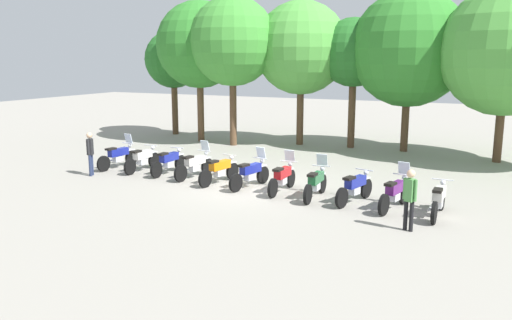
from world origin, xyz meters
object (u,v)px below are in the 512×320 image
(tree_6, at_px, (506,50))
(motorcycle_9, at_px, (395,193))
(motorcycle_7, at_px, (316,183))
(tree_1, at_px, (199,45))
(tree_3, at_px, (301,48))
(tree_5, at_px, (409,49))
(motorcycle_0, at_px, (118,156))
(motorcycle_5, at_px, (250,173))
(motorcycle_10, at_px, (439,199))
(tree_4, at_px, (354,53))
(tree_0, at_px, (173,60))
(motorcycle_2, at_px, (169,161))
(person_1, at_px, (90,150))
(person_0, at_px, (410,195))
(tree_2, at_px, (233,42))
(motorcycle_8, at_px, (355,187))
(motorcycle_1, at_px, (142,159))
(motorcycle_4, at_px, (220,170))
(motorcycle_3, at_px, (195,164))
(motorcycle_6, at_px, (283,177))

(tree_6, bearing_deg, motorcycle_9, -106.04)
(motorcycle_7, xyz_separation_m, tree_1, (-9.57, 8.63, 4.67))
(tree_3, relative_size, tree_5, 0.96)
(motorcycle_0, bearing_deg, motorcycle_5, -89.68)
(motorcycle_10, distance_m, tree_4, 12.58)
(tree_0, distance_m, tree_6, 17.67)
(motorcycle_2, xyz_separation_m, motorcycle_5, (3.85, -0.58, 0.01))
(motorcycle_0, distance_m, motorcycle_9, 11.59)
(motorcycle_9, distance_m, tree_6, 10.59)
(person_1, xyz_separation_m, tree_4, (7.37, 10.71, 3.75))
(person_1, bearing_deg, tree_0, -93.49)
(person_0, xyz_separation_m, tree_2, (-10.62, 10.28, 4.34))
(motorcycle_8, height_order, person_0, person_0)
(tree_4, bearing_deg, motorcycle_1, -123.64)
(motorcycle_0, distance_m, motorcycle_4, 5.15)
(motorcycle_4, distance_m, tree_1, 11.02)
(person_1, relative_size, tree_0, 0.28)
(motorcycle_1, relative_size, tree_6, 0.29)
(person_0, height_order, person_1, person_1)
(motorcycle_0, distance_m, motorcycle_3, 3.85)
(motorcycle_3, xyz_separation_m, motorcycle_5, (2.56, -0.45, 0.00))
(motorcycle_7, bearing_deg, motorcycle_6, 77.36)
(motorcycle_3, xyz_separation_m, motorcycle_10, (8.95, -1.23, -0.01))
(motorcycle_9, height_order, tree_1, tree_1)
(motorcycle_6, bearing_deg, tree_2, 37.95)
(motorcycle_1, distance_m, tree_3, 10.57)
(motorcycle_8, distance_m, tree_3, 12.22)
(motorcycle_3, relative_size, tree_2, 0.29)
(person_0, bearing_deg, tree_1, -108.68)
(motorcycle_4, bearing_deg, motorcycle_10, -86.02)
(motorcycle_9, relative_size, tree_5, 0.28)
(motorcycle_2, distance_m, motorcycle_7, 6.47)
(motorcycle_7, xyz_separation_m, tree_6, (5.25, 9.11, 4.29))
(motorcycle_10, bearing_deg, tree_6, -6.72)
(motorcycle_9, height_order, tree_3, tree_3)
(motorcycle_7, xyz_separation_m, motorcycle_9, (2.57, -0.20, 0.00))
(motorcycle_8, distance_m, tree_0, 17.55)
(tree_2, bearing_deg, person_0, -44.08)
(motorcycle_0, height_order, motorcycle_2, motorcycle_0)
(motorcycle_7, relative_size, motorcycle_10, 1.00)
(motorcycle_5, distance_m, tree_6, 12.47)
(motorcycle_9, distance_m, motorcycle_10, 1.29)
(motorcycle_1, distance_m, tree_0, 11.16)
(motorcycle_5, xyz_separation_m, motorcycle_6, (1.27, -0.12, 0.00))
(motorcycle_2, height_order, tree_6, tree_6)
(motorcycle_6, relative_size, tree_3, 0.30)
(motorcycle_10, xyz_separation_m, person_1, (-12.80, -0.18, 0.49))
(motorcycle_9, xyz_separation_m, tree_3, (-6.85, 10.11, 4.48))
(tree_1, distance_m, tree_5, 10.75)
(tree_0, bearing_deg, tree_5, -0.66)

